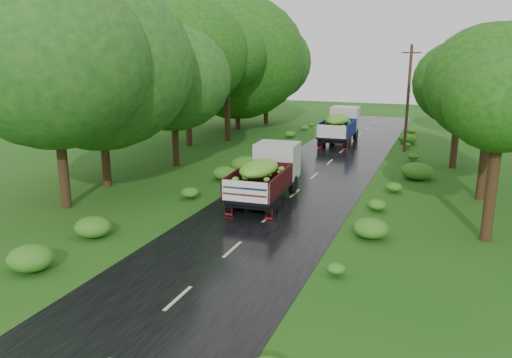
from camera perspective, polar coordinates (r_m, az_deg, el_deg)
The scene contains 9 objects.
ground at distance 15.35m, azimuth -8.90°, elevation -13.35°, with size 120.00×120.00×0.00m, color #134D10.
road at distance 19.42m, azimuth -1.54°, elevation -7.01°, with size 6.50×80.00×0.02m, color black.
road_lines at distance 20.29m, azimuth -0.45°, elevation -6.02°, with size 0.12×69.60×0.00m.
truck_near at distance 24.06m, azimuth 1.27°, elevation 0.80°, with size 2.48×6.18×2.55m.
truck_far at distance 40.14m, azimuth 9.63°, elevation 6.22°, with size 2.36×6.41×2.68m.
utility_pole at distance 37.41m, azimuth 16.98°, elevation 8.88°, with size 1.33×0.23×7.56m.
trees_left at distance 37.30m, azimuth -6.72°, elevation 13.25°, with size 6.70×33.55×8.90m.
trees_right at distance 31.47m, azimuth 25.16°, elevation 10.42°, with size 6.50×24.73×8.05m.
shrubs at distance 27.46m, azimuth 5.66°, elevation 0.11°, with size 11.90×44.00×0.70m.
Camera 1 is at (6.96, -11.69, 7.11)m, focal length 35.00 mm.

